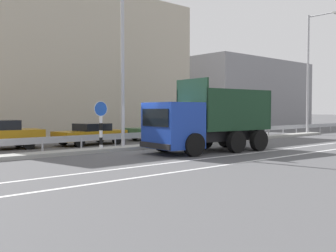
# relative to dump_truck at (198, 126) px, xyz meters

# --- Properties ---
(ground_plane) EXTENTS (320.00, 320.00, 0.00)m
(ground_plane) POSITION_rel_dump_truck_xyz_m (-1.67, 1.37, -1.26)
(ground_plane) COLOR #4C4C4F
(lane_strip_0) EXTENTS (70.41, 0.16, 0.01)m
(lane_strip_0) POSITION_rel_dump_truck_xyz_m (0.81, -1.88, -1.26)
(lane_strip_0) COLOR silver
(lane_strip_0) RESTS_ON ground_plane
(lane_strip_1) EXTENTS (70.41, 0.16, 0.01)m
(lane_strip_1) POSITION_rel_dump_truck_xyz_m (0.81, -3.69, -1.26)
(lane_strip_1) COLOR silver
(lane_strip_1) RESTS_ON ground_plane
(median_island) EXTENTS (38.73, 1.10, 0.18)m
(median_island) POSITION_rel_dump_truck_xyz_m (-1.67, 3.37, -1.17)
(median_island) COLOR gray
(median_island) RESTS_ON ground_plane
(median_guardrail) EXTENTS (70.41, 0.09, 0.78)m
(median_guardrail) POSITION_rel_dump_truck_xyz_m (-1.67, 4.56, -0.69)
(median_guardrail) COLOR #9EA0A5
(median_guardrail) RESTS_ON ground_plane
(dump_truck) EXTENTS (6.78, 3.18, 3.53)m
(dump_truck) POSITION_rel_dump_truck_xyz_m (0.00, 0.00, 0.00)
(dump_truck) COLOR #19389E
(dump_truck) RESTS_ON ground_plane
(median_road_sign) EXTENTS (0.74, 0.16, 2.48)m
(median_road_sign) POSITION_rel_dump_truck_xyz_m (-3.31, 3.37, 0.05)
(median_road_sign) COLOR white
(median_road_sign) RESTS_ON ground_plane
(street_lamp_1) EXTENTS (0.72, 2.65, 10.11)m
(street_lamp_1) POSITION_rel_dump_truck_xyz_m (-2.02, 3.17, 4.34)
(street_lamp_1) COLOR #ADADB2
(street_lamp_1) RESTS_ON ground_plane
(street_lamp_2) EXTENTS (0.70, 2.46, 9.86)m
(street_lamp_2) POSITION_rel_dump_truck_xyz_m (16.77, 3.38, 4.19)
(street_lamp_2) COLOR #ADADB2
(street_lamp_2) RESTS_ON ground_plane
(parked_car_5) EXTENTS (4.29, 2.13, 1.26)m
(parked_car_5) POSITION_rel_dump_truck_xyz_m (-1.65, 7.15, -0.60)
(parked_car_5) COLOR #B27A14
(parked_car_5) RESTS_ON ground_plane
(parked_car_6) EXTENTS (4.87, 2.05, 1.32)m
(parked_car_6) POSITION_rel_dump_truck_xyz_m (4.09, 7.64, -0.58)
(parked_car_6) COLOR #335B33
(parked_car_6) RESTS_ON ground_plane
(parked_car_7) EXTENTS (4.23, 2.11, 1.42)m
(parked_car_7) POSITION_rel_dump_truck_xyz_m (9.44, 7.81, -0.53)
(parked_car_7) COLOR navy
(parked_car_7) RESTS_ON ground_plane
(background_building_1) EXTENTS (19.84, 15.85, 11.11)m
(background_building_1) POSITION_rel_dump_truck_xyz_m (1.25, 19.73, 4.29)
(background_building_1) COLOR #B7AD99
(background_building_1) RESTS_ON ground_plane
(background_building_2) EXTENTS (17.21, 10.83, 7.93)m
(background_building_2) POSITION_rel_dump_truck_xyz_m (25.37, 17.85, 2.70)
(background_building_2) COLOR gray
(background_building_2) RESTS_ON ground_plane
(church_tower) EXTENTS (3.60, 3.60, 14.73)m
(church_tower) POSITION_rel_dump_truck_xyz_m (13.60, 28.22, 5.52)
(church_tower) COLOR silver
(church_tower) RESTS_ON ground_plane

